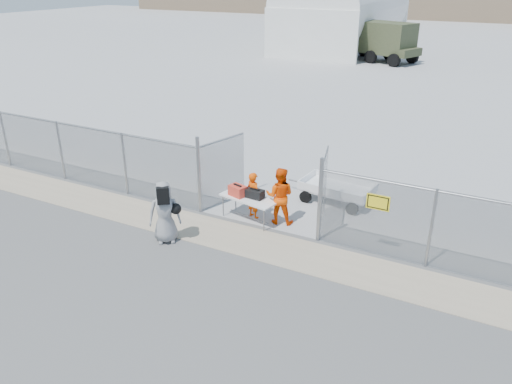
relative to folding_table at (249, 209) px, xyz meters
The scene contains 13 objects.
ground 2.27m from the folding_table, 81.09° to the right, with size 160.00×160.00×0.00m, color #4F4F4F.
tarmac_inside 39.80m from the folding_table, 89.50° to the left, with size 160.00×80.00×0.01m, color #ABABAB.
dirt_strip 1.31m from the folding_table, 74.00° to the right, with size 44.00×1.60×0.01m, color tan.
chain_link_fence 0.82m from the folding_table, 30.73° to the right, with size 40.00×0.20×2.20m, color gray, non-canonical shape.
quonset_hangar 39.18m from the folding_table, 104.33° to the left, with size 9.00×18.00×8.00m, color white, non-canonical shape.
folding_table is the anchor object (origin of this frame).
orange_bag 0.66m from the folding_table, behind, with size 0.52×0.35×0.33m, color #F0422E.
black_duffel 0.54m from the folding_table, 20.89° to the left, with size 0.55×0.32×0.26m, color black.
security_worker_left 0.44m from the folding_table, 84.12° to the left, with size 0.55×0.36×1.50m, color #FF4D03.
security_worker_right 1.07m from the folding_table, 17.99° to the left, with size 0.87×0.68×1.78m, color #FF4D03.
visitor 2.73m from the folding_table, 123.37° to the right, with size 0.89×0.58×1.82m, color gray.
utility_trailer 3.23m from the folding_table, 53.01° to the left, with size 3.04×1.57×0.74m, color white, non-canonical shape.
military_truck 31.67m from the folding_table, 97.90° to the left, with size 6.79×2.51×3.24m, color #41472B, non-canonical shape.
Camera 1 is at (6.22, -9.93, 7.07)m, focal length 35.00 mm.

